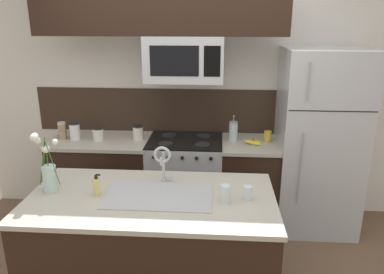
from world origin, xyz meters
TOP-DOWN VIEW (x-y plane):
  - ground_plane at (0.00, 0.00)m, footprint 10.00×10.00m
  - rear_partition at (0.30, 1.28)m, footprint 5.20×0.10m
  - splash_band at (0.00, 1.22)m, footprint 3.33×0.01m
  - back_counter_left at (-0.88, 0.90)m, footprint 1.03×0.65m
  - back_counter_right at (0.66, 0.90)m, footprint 0.59×0.65m
  - stove_range at (0.00, 0.90)m, footprint 0.76×0.64m
  - microwave at (0.00, 0.88)m, footprint 0.74×0.40m
  - upper_cabinet_band at (-0.22, 0.85)m, footprint 2.33×0.34m
  - refrigerator at (1.35, 0.92)m, footprint 0.80×0.74m
  - storage_jar_tall at (-1.28, 0.88)m, footprint 0.08×0.08m
  - storage_jar_medium at (-1.15, 0.87)m, footprint 0.11×0.11m
  - storage_jar_short at (-0.90, 0.87)m, footprint 0.11×0.11m
  - storage_jar_squat at (-0.49, 0.92)m, footprint 0.11×0.11m
  - banana_bunch at (0.69, 0.84)m, footprint 0.19×0.12m
  - french_press at (0.49, 0.96)m, footprint 0.09×0.09m
  - coffee_tin at (0.84, 0.95)m, footprint 0.08×0.08m
  - island_counter at (-0.13, -0.35)m, footprint 1.77×0.92m
  - kitchen_sink at (-0.08, -0.35)m, footprint 0.76×0.44m
  - sink_faucet at (-0.08, -0.13)m, footprint 0.14×0.14m
  - dish_soap_bottle at (-0.52, -0.36)m, footprint 0.06×0.05m
  - drinking_glass at (0.39, -0.40)m, footprint 0.07×0.07m
  - spare_glass at (0.55, -0.35)m, footprint 0.06×0.06m
  - flower_vase at (-0.89, -0.32)m, footprint 0.20×0.11m

SIDE VIEW (x-z plane):
  - ground_plane at x=0.00m, z-range 0.00..0.00m
  - island_counter at x=-0.13m, z-range 0.00..0.91m
  - back_counter_left at x=-0.88m, z-range 0.00..0.91m
  - back_counter_right at x=0.66m, z-range 0.00..0.91m
  - stove_range at x=0.00m, z-range 0.00..0.93m
  - kitchen_sink at x=-0.08m, z-range 0.76..0.92m
  - refrigerator at x=1.35m, z-range 0.00..1.85m
  - banana_bunch at x=0.69m, z-range 0.89..0.97m
  - spare_glass at x=0.55m, z-range 0.91..1.01m
  - coffee_tin at x=0.84m, z-range 0.91..1.02m
  - drinking_glass at x=0.39m, z-range 0.91..1.04m
  - storage_jar_short at x=-0.90m, z-range 0.91..1.04m
  - dish_soap_bottle at x=-0.52m, z-range 0.90..1.06m
  - storage_jar_squat at x=-0.49m, z-range 0.91..1.06m
  - storage_jar_tall at x=-1.28m, z-range 0.91..1.09m
  - storage_jar_medium at x=-1.15m, z-range 0.91..1.09m
  - french_press at x=0.49m, z-range 0.88..1.14m
  - flower_vase at x=-0.89m, z-range 0.84..1.29m
  - sink_faucet at x=-0.08m, z-range 0.95..1.26m
  - splash_band at x=0.00m, z-range 0.91..1.39m
  - rear_partition at x=0.30m, z-range 0.00..2.60m
  - microwave at x=0.00m, z-range 1.53..1.96m
  - upper_cabinet_band at x=-0.22m, z-range 1.96..2.56m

